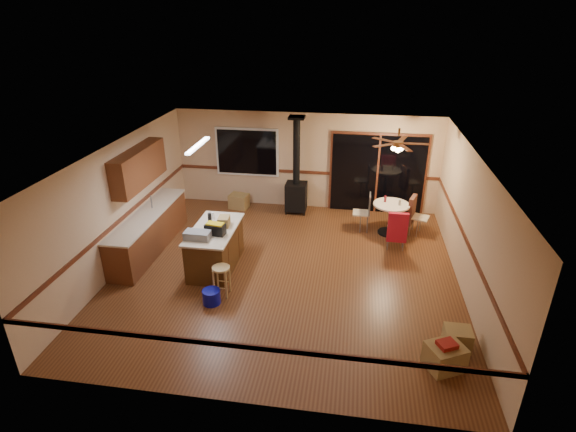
% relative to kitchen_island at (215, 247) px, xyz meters
% --- Properties ---
extents(floor, '(7.00, 7.00, 0.00)m').
position_rel_kitchen_island_xyz_m(floor, '(1.50, 0.00, -0.45)').
color(floor, brown).
rests_on(floor, ground).
extents(ceiling, '(7.00, 7.00, 0.00)m').
position_rel_kitchen_island_xyz_m(ceiling, '(1.50, 0.00, 2.15)').
color(ceiling, silver).
rests_on(ceiling, ground).
extents(wall_back, '(7.00, 0.00, 7.00)m').
position_rel_kitchen_island_xyz_m(wall_back, '(1.50, 3.50, 0.85)').
color(wall_back, tan).
rests_on(wall_back, ground).
extents(wall_front, '(7.00, 0.00, 7.00)m').
position_rel_kitchen_island_xyz_m(wall_front, '(1.50, -3.50, 0.85)').
color(wall_front, tan).
rests_on(wall_front, ground).
extents(wall_left, '(0.00, 7.00, 7.00)m').
position_rel_kitchen_island_xyz_m(wall_left, '(-2.00, 0.00, 0.85)').
color(wall_left, tan).
rests_on(wall_left, ground).
extents(wall_right, '(0.00, 7.00, 7.00)m').
position_rel_kitchen_island_xyz_m(wall_right, '(5.00, 0.00, 0.85)').
color(wall_right, tan).
rests_on(wall_right, ground).
extents(chair_rail, '(7.00, 7.00, 0.08)m').
position_rel_kitchen_island_xyz_m(chair_rail, '(1.50, 0.00, 0.55)').
color(chair_rail, '#552515').
rests_on(chair_rail, ground).
extents(window, '(1.72, 0.10, 1.32)m').
position_rel_kitchen_island_xyz_m(window, '(-0.10, 3.45, 1.05)').
color(window, black).
rests_on(window, ground).
extents(sliding_door, '(2.52, 0.10, 2.10)m').
position_rel_kitchen_island_xyz_m(sliding_door, '(3.40, 3.45, 0.60)').
color(sliding_door, black).
rests_on(sliding_door, ground).
extents(lower_cabinets, '(0.60, 3.00, 0.86)m').
position_rel_kitchen_island_xyz_m(lower_cabinets, '(-1.70, 0.50, -0.02)').
color(lower_cabinets, brown).
rests_on(lower_cabinets, ground).
extents(countertop, '(0.64, 3.04, 0.04)m').
position_rel_kitchen_island_xyz_m(countertop, '(-1.70, 0.50, 0.43)').
color(countertop, beige).
rests_on(countertop, lower_cabinets).
extents(upper_cabinets, '(0.35, 2.00, 0.80)m').
position_rel_kitchen_island_xyz_m(upper_cabinets, '(-1.83, 0.70, 1.45)').
color(upper_cabinets, brown).
rests_on(upper_cabinets, ground).
extents(kitchen_island, '(0.88, 1.68, 0.90)m').
position_rel_kitchen_island_xyz_m(kitchen_island, '(0.00, 0.00, 0.00)').
color(kitchen_island, '#482A12').
rests_on(kitchen_island, ground).
extents(wood_stove, '(0.55, 0.50, 2.52)m').
position_rel_kitchen_island_xyz_m(wood_stove, '(1.30, 3.05, 0.28)').
color(wood_stove, black).
rests_on(wood_stove, ground).
extents(ceiling_fan, '(0.24, 0.24, 0.55)m').
position_rel_kitchen_island_xyz_m(ceiling_fan, '(3.72, 2.15, 1.76)').
color(ceiling_fan, brown).
rests_on(ceiling_fan, ceiling).
extents(fluorescent_strip, '(0.10, 1.20, 0.04)m').
position_rel_kitchen_island_xyz_m(fluorescent_strip, '(-0.30, 0.30, 2.11)').
color(fluorescent_strip, white).
rests_on(fluorescent_strip, ceiling).
extents(toolbox_grey, '(0.51, 0.29, 0.16)m').
position_rel_kitchen_island_xyz_m(toolbox_grey, '(-0.18, -0.48, 0.53)').
color(toolbox_grey, slate).
rests_on(toolbox_grey, kitchen_island).
extents(toolbox_black, '(0.42, 0.26, 0.22)m').
position_rel_kitchen_island_xyz_m(toolbox_black, '(0.11, -0.24, 0.56)').
color(toolbox_black, black).
rests_on(toolbox_black, kitchen_island).
extents(toolbox_yellow_lid, '(0.36, 0.23, 0.03)m').
position_rel_kitchen_island_xyz_m(toolbox_yellow_lid, '(0.11, -0.24, 0.68)').
color(toolbox_yellow_lid, gold).
rests_on(toolbox_yellow_lid, toolbox_black).
extents(box_on_island, '(0.25, 0.32, 0.20)m').
position_rel_kitchen_island_xyz_m(box_on_island, '(0.17, 0.16, 0.55)').
color(box_on_island, olive).
rests_on(box_on_island, kitchen_island).
extents(bottle_dark, '(0.10, 0.10, 0.28)m').
position_rel_kitchen_island_xyz_m(bottle_dark, '(-0.11, 0.12, 0.59)').
color(bottle_dark, black).
rests_on(bottle_dark, kitchen_island).
extents(bottle_pink, '(0.08, 0.08, 0.20)m').
position_rel_kitchen_island_xyz_m(bottle_pink, '(0.18, 0.25, 0.55)').
color(bottle_pink, '#D84C8C').
rests_on(bottle_pink, kitchen_island).
extents(bottle_white, '(0.06, 0.06, 0.16)m').
position_rel_kitchen_island_xyz_m(bottle_white, '(-0.15, 0.44, 0.53)').
color(bottle_white, white).
rests_on(bottle_white, kitchen_island).
extents(bar_stool, '(0.43, 0.43, 0.61)m').
position_rel_kitchen_island_xyz_m(bar_stool, '(0.42, -1.00, -0.15)').
color(bar_stool, tan).
rests_on(bar_stool, floor).
extents(blue_bucket, '(0.43, 0.43, 0.28)m').
position_rel_kitchen_island_xyz_m(blue_bucket, '(0.30, -1.30, -0.31)').
color(blue_bucket, '#0B0DA0').
rests_on(blue_bucket, floor).
extents(dining_table, '(0.86, 0.86, 0.78)m').
position_rel_kitchen_island_xyz_m(dining_table, '(3.72, 2.15, 0.08)').
color(dining_table, black).
rests_on(dining_table, ground).
extents(glass_red, '(0.06, 0.06, 0.16)m').
position_rel_kitchen_island_xyz_m(glass_red, '(3.57, 2.25, 0.41)').
color(glass_red, '#590C14').
rests_on(glass_red, dining_table).
extents(glass_cream, '(0.08, 0.08, 0.15)m').
position_rel_kitchen_island_xyz_m(glass_cream, '(3.90, 2.10, 0.40)').
color(glass_cream, beige).
rests_on(glass_cream, dining_table).
extents(chair_left, '(0.41, 0.40, 0.51)m').
position_rel_kitchen_island_xyz_m(chair_left, '(3.13, 2.25, 0.14)').
color(chair_left, '#C3B391').
rests_on(chair_left, ground).
extents(chair_near, '(0.44, 0.47, 0.70)m').
position_rel_kitchen_island_xyz_m(chair_near, '(3.82, 1.26, 0.14)').
color(chair_near, '#C3B391').
rests_on(chair_near, ground).
extents(chair_right, '(0.57, 0.54, 0.70)m').
position_rel_kitchen_island_xyz_m(chair_right, '(4.25, 2.26, 0.14)').
color(chair_right, '#C3B391').
rests_on(chair_right, ground).
extents(box_under_window, '(0.55, 0.47, 0.39)m').
position_rel_kitchen_island_xyz_m(box_under_window, '(-0.30, 3.10, -0.26)').
color(box_under_window, olive).
rests_on(box_under_window, floor).
extents(box_corner_a, '(0.68, 0.64, 0.40)m').
position_rel_kitchen_island_xyz_m(box_corner_a, '(4.32, -2.36, -0.25)').
color(box_corner_a, olive).
rests_on(box_corner_a, floor).
extents(box_corner_b, '(0.43, 0.37, 0.34)m').
position_rel_kitchen_island_xyz_m(box_corner_b, '(4.60, -1.85, -0.28)').
color(box_corner_b, olive).
rests_on(box_corner_b, floor).
extents(box_small_red, '(0.34, 0.32, 0.07)m').
position_rel_kitchen_island_xyz_m(box_small_red, '(4.32, -2.36, -0.01)').
color(box_small_red, maroon).
rests_on(box_small_red, box_corner_a).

